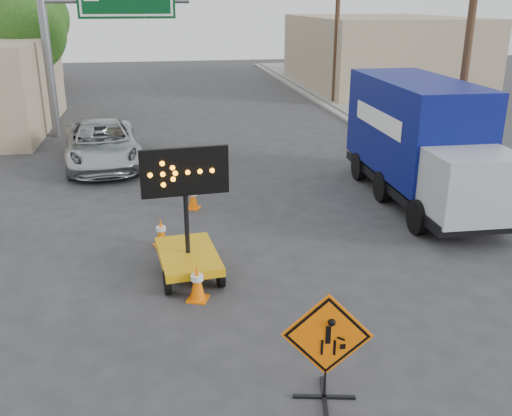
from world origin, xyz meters
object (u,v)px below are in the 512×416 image
object	(u,v)px
pickup_truck	(102,144)
box_truck	(420,148)
construction_sign	(327,345)
arrow_board	(188,248)

from	to	relation	value
pickup_truck	box_truck	world-z (taller)	box_truck
pickup_truck	box_truck	xyz separation A→B (m)	(9.50, -5.60, 0.82)
construction_sign	box_truck	distance (m)	9.86
arrow_board	box_truck	xyz separation A→B (m)	(7.03, 3.83, 0.94)
box_truck	pickup_truck	bearing A→B (deg)	150.90
box_truck	arrow_board	bearing A→B (deg)	-150.02
construction_sign	box_truck	size ratio (longest dim) A/B	0.24
construction_sign	box_truck	xyz separation A→B (m)	(5.28, 8.30, 0.65)
pickup_truck	arrow_board	bearing A→B (deg)	-81.81
construction_sign	box_truck	bearing A→B (deg)	69.36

